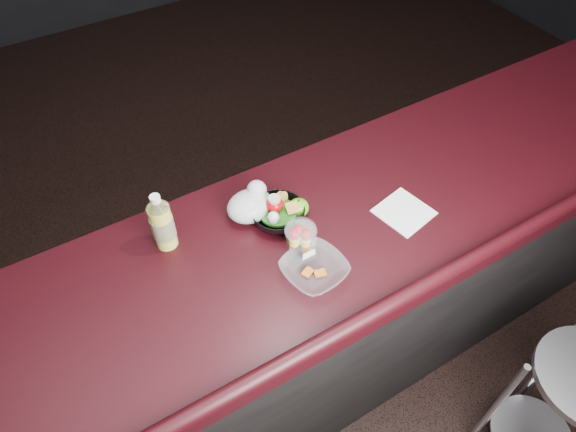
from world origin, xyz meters
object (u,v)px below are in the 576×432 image
object	(u,v)px
stool_right	(568,401)
lemonade_bottle	(162,225)
fruit_cup	(301,239)
takeout_bowl	(314,270)
green_apple	(299,208)
snack_bowl	(277,214)

from	to	relation	value
stool_right	lemonade_bottle	distance (m)	1.50
stool_right	fruit_cup	xyz separation A→B (m)	(-0.66, 0.71, 0.56)
fruit_cup	stool_right	bearing A→B (deg)	-47.01
fruit_cup	takeout_bowl	bearing A→B (deg)	-93.56
fruit_cup	green_apple	xyz separation A→B (m)	(0.08, 0.14, -0.04)
lemonade_bottle	snack_bowl	bearing A→B (deg)	-15.28
lemonade_bottle	snack_bowl	xyz separation A→B (m)	(0.35, -0.09, -0.06)
stool_right	snack_bowl	world-z (taller)	snack_bowl
lemonade_bottle	takeout_bowl	world-z (taller)	lemonade_bottle
fruit_cup	lemonade_bottle	bearing A→B (deg)	143.94
lemonade_bottle	fruit_cup	bearing A→B (deg)	-36.06
lemonade_bottle	takeout_bowl	distance (m)	0.48
stool_right	green_apple	distance (m)	1.16
stool_right	green_apple	size ratio (longest dim) A/B	10.34
green_apple	takeout_bowl	world-z (taller)	green_apple
green_apple	takeout_bowl	distance (m)	0.24
stool_right	green_apple	world-z (taller)	green_apple
lemonade_bottle	takeout_bowl	size ratio (longest dim) A/B	1.01
stool_right	lemonade_bottle	world-z (taller)	lemonade_bottle
fruit_cup	green_apple	size ratio (longest dim) A/B	1.95
stool_right	fruit_cup	bearing A→B (deg)	132.99
green_apple	takeout_bowl	xyz separation A→B (m)	(-0.09, -0.23, -0.01)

